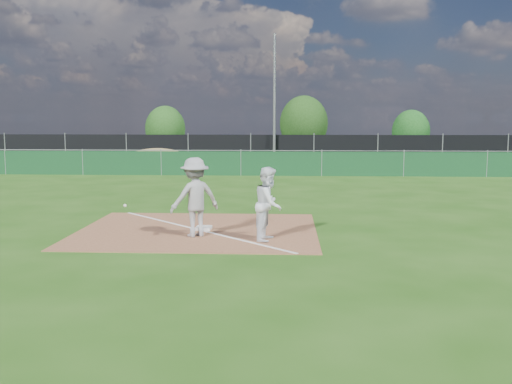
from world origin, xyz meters
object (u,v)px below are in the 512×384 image
(play_at_first, at_px, (195,197))
(runner, at_px, (269,204))
(car_left, at_px, (147,147))
(tree_right, at_px, (411,131))
(tree_mid, at_px, (304,123))
(first_base, at_px, (204,228))
(tree_left, at_px, (165,129))
(car_right, at_px, (308,149))
(light_pole, at_px, (274,99))
(car_mid, at_px, (232,146))

(play_at_first, bearing_deg, runner, -9.18)
(car_left, distance_m, tree_right, 20.74)
(play_at_first, distance_m, runner, 1.80)
(runner, bearing_deg, tree_mid, 8.85)
(play_at_first, xyz_separation_m, tree_mid, (3.64, 34.03, 1.45))
(first_base, xyz_separation_m, play_at_first, (-0.08, -0.84, 0.91))
(play_at_first, height_order, tree_left, tree_left)
(car_right, height_order, tree_mid, tree_mid)
(runner, bearing_deg, tree_left, 27.82)
(tree_left, xyz_separation_m, tree_right, (19.78, -0.21, -0.18))
(tree_left, bearing_deg, light_pole, -49.01)
(runner, relative_size, car_mid, 0.35)
(car_right, bearing_deg, light_pole, 153.16)
(runner, xyz_separation_m, tree_right, (10.33, 33.04, 0.94))
(car_left, bearing_deg, car_mid, -86.69)
(light_pole, height_order, car_mid, light_pole)
(car_right, distance_m, tree_mid, 7.41)
(car_right, relative_size, tree_mid, 1.00)
(light_pole, bearing_deg, car_left, 156.95)
(play_at_first, relative_size, tree_left, 0.63)
(light_pole, height_order, tree_left, light_pole)
(first_base, xyz_separation_m, tree_right, (12.03, 31.92, 1.75))
(runner, xyz_separation_m, tree_mid, (1.87, 34.32, 1.55))
(first_base, relative_size, tree_right, 0.11)
(first_base, height_order, tree_right, tree_right)
(tree_left, height_order, tree_right, tree_left)
(tree_right, bearing_deg, car_right, -144.78)
(runner, relative_size, car_left, 0.37)
(light_pole, relative_size, car_left, 1.72)
(tree_mid, bearing_deg, car_left, -145.52)
(tree_mid, bearing_deg, car_mid, -131.25)
(light_pole, height_order, tree_mid, light_pole)
(runner, relative_size, tree_left, 0.45)
(play_at_first, xyz_separation_m, car_left, (-7.58, 26.32, -0.16))
(first_base, bearing_deg, car_mid, 93.79)
(car_mid, xyz_separation_m, car_right, (5.42, -1.10, -0.13))
(play_at_first, xyz_separation_m, runner, (1.78, -0.29, -0.10))
(tree_left, bearing_deg, car_left, -89.24)
(light_pole, bearing_deg, first_base, -93.60)
(light_pole, distance_m, runner, 22.99)
(runner, distance_m, tree_mid, 34.41)
(tree_left, relative_size, tree_right, 1.10)
(car_mid, bearing_deg, light_pole, -154.82)
(tree_right, bearing_deg, car_mid, -160.74)
(first_base, height_order, runner, runner)
(runner, height_order, tree_left, tree_left)
(play_at_first, height_order, car_right, play_at_first)
(tree_mid, bearing_deg, car_right, -89.47)
(car_left, height_order, tree_mid, tree_mid)
(tree_left, relative_size, tree_mid, 0.82)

